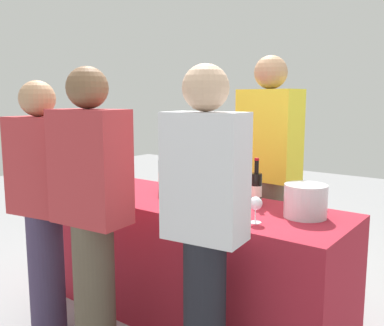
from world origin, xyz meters
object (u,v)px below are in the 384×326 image
object	(u,v)px
ice_bucket	(305,201)
wine_glass_0	(114,178)
wine_glass_2	(220,200)
wine_glass_4	(256,204)
wine_bottle_0	(118,169)
server_pouring	(268,169)
wine_bottle_2	(191,182)
wine_bottle_1	(163,176)
wine_bottle_3	(256,189)
wine_glass_1	(175,187)
guest_0	(43,202)
guest_1	(92,209)
guest_2	(205,222)
wine_glass_3	(237,197)

from	to	relation	value
ice_bucket	wine_glass_0	bearing A→B (deg)	-171.23
wine_glass_2	wine_glass_4	bearing A→B (deg)	-2.37
wine_bottle_0	server_pouring	xyz separation A→B (m)	(0.99, 0.54, 0.03)
wine_bottle_0	wine_bottle_2	bearing A→B (deg)	0.20
wine_bottle_1	ice_bucket	xyz separation A→B (m)	(1.05, -0.00, -0.03)
wine_bottle_3	wine_glass_4	xyz separation A→B (m)	(0.18, -0.34, -0.00)
wine_bottle_3	server_pouring	bearing A→B (deg)	108.45
wine_glass_2	ice_bucket	xyz separation A→B (m)	(0.40, 0.26, 0.00)
wine_glass_1	server_pouring	bearing A→B (deg)	68.34
wine_glass_0	guest_0	distance (m)	0.59
wine_bottle_3	guest_1	xyz separation A→B (m)	(-0.50, -0.88, -0.03)
wine_glass_1	ice_bucket	distance (m)	0.81
wine_bottle_2	ice_bucket	distance (m)	0.80
guest_2	guest_1	bearing A→B (deg)	-173.05
wine_glass_1	server_pouring	distance (m)	0.77
wine_glass_3	guest_2	xyz separation A→B (m)	(0.10, -0.45, -0.02)
wine_bottle_1	wine_glass_2	xyz separation A→B (m)	(0.65, -0.26, -0.03)
server_pouring	wine_glass_0	bearing A→B (deg)	46.86
wine_bottle_2	wine_glass_3	bearing A→B (deg)	-21.52
wine_glass_4	guest_0	bearing A→B (deg)	-155.42
wine_bottle_1	guest_0	world-z (taller)	guest_0
wine_glass_0	wine_glass_4	size ratio (longest dim) A/B	1.02
wine_glass_2	wine_bottle_0	bearing A→B (deg)	167.37
guest_0	wine_glass_4	bearing A→B (deg)	14.43
wine_glass_1	guest_1	xyz separation A→B (m)	(-0.06, -0.62, -0.03)
wine_bottle_2	ice_bucket	size ratio (longest dim) A/B	1.22
wine_glass_2	wine_glass_4	world-z (taller)	wine_glass_4
wine_bottle_0	wine_glass_3	bearing A→B (deg)	-9.00
guest_0	guest_1	size ratio (longest dim) A/B	0.96
wine_glass_2	ice_bucket	world-z (taller)	ice_bucket
wine_glass_3	wine_bottle_1	bearing A→B (deg)	164.60
wine_glass_0	wine_bottle_2	bearing A→B (deg)	20.04
wine_glass_0	guest_2	distance (m)	1.19
wine_glass_1	ice_bucket	xyz separation A→B (m)	(0.79, 0.19, -0.01)
wine_bottle_0	wine_bottle_2	world-z (taller)	wine_bottle_0
wine_glass_1	guest_0	distance (m)	0.80
wine_glass_3	guest_0	bearing A→B (deg)	-149.09
guest_0	wine_bottle_2	bearing A→B (deg)	46.53
wine_bottle_0	guest_1	size ratio (longest dim) A/B	0.20
wine_glass_2	wine_glass_3	world-z (taller)	wine_glass_3
guest_0	ice_bucket	bearing A→B (deg)	20.99
wine_bottle_3	wine_glass_0	bearing A→B (deg)	-164.20
wine_glass_4	server_pouring	xyz separation A→B (m)	(-0.34, 0.80, 0.05)
wine_bottle_3	guest_2	world-z (taller)	guest_2
ice_bucket	server_pouring	world-z (taller)	server_pouring
wine_glass_0	server_pouring	bearing A→B (deg)	41.50
ice_bucket	wine_bottle_0	bearing A→B (deg)	-179.47
wine_glass_2	wine_glass_1	bearing A→B (deg)	169.68
wine_bottle_2	wine_glass_2	world-z (taller)	wine_bottle_2
wine_bottle_1	wine_glass_0	distance (m)	0.35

